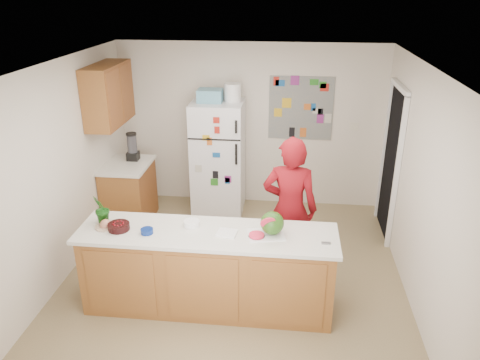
# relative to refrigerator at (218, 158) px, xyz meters

# --- Properties ---
(floor) EXTENTS (4.00, 4.50, 0.02)m
(floor) POSITION_rel_refrigerator_xyz_m (0.45, -1.88, -0.86)
(floor) COLOR brown
(floor) RESTS_ON ground
(wall_back) EXTENTS (4.00, 0.02, 2.50)m
(wall_back) POSITION_rel_refrigerator_xyz_m (0.45, 0.38, 0.40)
(wall_back) COLOR beige
(wall_back) RESTS_ON ground
(wall_left) EXTENTS (0.02, 4.50, 2.50)m
(wall_left) POSITION_rel_refrigerator_xyz_m (-1.56, -1.88, 0.40)
(wall_left) COLOR beige
(wall_left) RESTS_ON ground
(wall_right) EXTENTS (0.02, 4.50, 2.50)m
(wall_right) POSITION_rel_refrigerator_xyz_m (2.46, -1.88, 0.40)
(wall_right) COLOR beige
(wall_right) RESTS_ON ground
(ceiling) EXTENTS (4.00, 4.50, 0.02)m
(ceiling) POSITION_rel_refrigerator_xyz_m (0.45, -1.88, 1.66)
(ceiling) COLOR white
(ceiling) RESTS_ON wall_back
(doorway) EXTENTS (0.03, 0.85, 2.04)m
(doorway) POSITION_rel_refrigerator_xyz_m (2.44, -0.43, 0.17)
(doorway) COLOR black
(doorway) RESTS_ON ground
(peninsula_base) EXTENTS (2.60, 0.62, 0.88)m
(peninsula_base) POSITION_rel_refrigerator_xyz_m (0.25, -2.38, -0.41)
(peninsula_base) COLOR brown
(peninsula_base) RESTS_ON floor
(peninsula_top) EXTENTS (2.68, 0.70, 0.04)m
(peninsula_top) POSITION_rel_refrigerator_xyz_m (0.25, -2.38, 0.05)
(peninsula_top) COLOR silver
(peninsula_top) RESTS_ON peninsula_base
(side_counter_base) EXTENTS (0.60, 0.80, 0.86)m
(side_counter_base) POSITION_rel_refrigerator_xyz_m (-1.24, -0.53, -0.42)
(side_counter_base) COLOR brown
(side_counter_base) RESTS_ON floor
(side_counter_top) EXTENTS (0.64, 0.84, 0.04)m
(side_counter_top) POSITION_rel_refrigerator_xyz_m (-1.24, -0.53, 0.03)
(side_counter_top) COLOR silver
(side_counter_top) RESTS_ON side_counter_base
(upper_cabinets) EXTENTS (0.35, 1.00, 0.80)m
(upper_cabinets) POSITION_rel_refrigerator_xyz_m (-1.37, -0.58, 1.05)
(upper_cabinets) COLOR brown
(upper_cabinets) RESTS_ON wall_left
(refrigerator) EXTENTS (0.75, 0.70, 1.70)m
(refrigerator) POSITION_rel_refrigerator_xyz_m (0.00, 0.00, 0.00)
(refrigerator) COLOR silver
(refrigerator) RESTS_ON floor
(fridge_top_bin) EXTENTS (0.35, 0.28, 0.18)m
(fridge_top_bin) POSITION_rel_refrigerator_xyz_m (-0.10, 0.00, 0.94)
(fridge_top_bin) COLOR #5999B2
(fridge_top_bin) RESTS_ON refrigerator
(photo_collage) EXTENTS (0.95, 0.01, 0.95)m
(photo_collage) POSITION_rel_refrigerator_xyz_m (1.20, 0.36, 0.70)
(photo_collage) COLOR slate
(photo_collage) RESTS_ON wall_back
(person) EXTENTS (0.67, 0.47, 1.74)m
(person) POSITION_rel_refrigerator_xyz_m (1.09, -1.67, 0.02)
(person) COLOR maroon
(person) RESTS_ON floor
(blender_appliance) EXTENTS (0.14, 0.14, 0.38)m
(blender_appliance) POSITION_rel_refrigerator_xyz_m (-1.19, -0.36, 0.24)
(blender_appliance) COLOR black
(blender_appliance) RESTS_ON side_counter_top
(cutting_board) EXTENTS (0.41, 0.34, 0.01)m
(cutting_board) POSITION_rel_refrigerator_xyz_m (0.86, -2.38, 0.08)
(cutting_board) COLOR silver
(cutting_board) RESTS_ON peninsula_top
(watermelon) EXTENTS (0.24, 0.24, 0.24)m
(watermelon) POSITION_rel_refrigerator_xyz_m (0.92, -2.36, 0.20)
(watermelon) COLOR #205416
(watermelon) RESTS_ON cutting_board
(watermelon_slice) EXTENTS (0.16, 0.16, 0.02)m
(watermelon_slice) POSITION_rel_refrigerator_xyz_m (0.76, -2.43, 0.09)
(watermelon_slice) COLOR red
(watermelon_slice) RESTS_ON cutting_board
(cherry_bowl) EXTENTS (0.23, 0.23, 0.07)m
(cherry_bowl) POSITION_rel_refrigerator_xyz_m (-0.66, -2.43, 0.11)
(cherry_bowl) COLOR black
(cherry_bowl) RESTS_ON peninsula_top
(white_bowl) EXTENTS (0.21, 0.21, 0.06)m
(white_bowl) POSITION_rel_refrigerator_xyz_m (0.07, -2.27, 0.10)
(white_bowl) COLOR silver
(white_bowl) RESTS_ON peninsula_top
(cobalt_bowl) EXTENTS (0.17, 0.17, 0.05)m
(cobalt_bowl) POSITION_rel_refrigerator_xyz_m (-0.35, -2.47, 0.10)
(cobalt_bowl) COLOR navy
(cobalt_bowl) RESTS_ON peninsula_top
(plate) EXTENTS (0.25, 0.25, 0.02)m
(plate) POSITION_rel_refrigerator_xyz_m (-0.81, -2.40, 0.08)
(plate) COLOR beige
(plate) RESTS_ON peninsula_top
(paper_towel) EXTENTS (0.22, 0.20, 0.02)m
(paper_towel) POSITION_rel_refrigerator_xyz_m (0.46, -2.40, 0.08)
(paper_towel) COLOR white
(paper_towel) RESTS_ON peninsula_top
(keys) EXTENTS (0.09, 0.04, 0.01)m
(keys) POSITION_rel_refrigerator_xyz_m (1.45, -2.48, 0.08)
(keys) COLOR gray
(keys) RESTS_ON peninsula_top
(potted_plant) EXTENTS (0.16, 0.19, 0.34)m
(potted_plant) POSITION_rel_refrigerator_xyz_m (-0.87, -2.33, 0.24)
(potted_plant) COLOR #0F3F0C
(potted_plant) RESTS_ON peninsula_top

